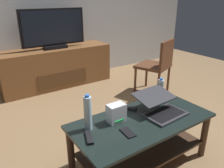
{
  "coord_description": "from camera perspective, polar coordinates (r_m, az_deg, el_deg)",
  "views": [
    {
      "loc": [
        -1.18,
        -1.42,
        1.43
      ],
      "look_at": [
        -0.02,
        0.29,
        0.6
      ],
      "focal_mm": 35.82,
      "sensor_mm": 36.0,
      "label": 1
    }
  ],
  "objects": [
    {
      "name": "soundbar_remote",
      "position": [
        1.68,
        -5.85,
        -13.42
      ],
      "size": [
        0.1,
        0.17,
        0.02
      ],
      "primitive_type": "cube",
      "rotation": [
        0.0,
        0.0,
        -0.36
      ],
      "color": "black",
      "rests_on": "coffee_table"
    },
    {
      "name": "coffee_table",
      "position": [
        2.0,
        7.51,
        -12.44
      ],
      "size": [
        1.21,
        0.59,
        0.45
      ],
      "color": "black",
      "rests_on": "ground"
    },
    {
      "name": "cell_phone",
      "position": [
        1.74,
        4.03,
        -12.24
      ],
      "size": [
        0.08,
        0.15,
        0.01
      ],
      "primitive_type": "cube",
      "rotation": [
        0.0,
        0.0,
        -0.08
      ],
      "color": "black",
      "rests_on": "coffee_table"
    },
    {
      "name": "laptop",
      "position": [
        2.03,
        12.35,
        -5.67
      ],
      "size": [
        0.38,
        0.4,
        0.17
      ],
      "color": "#333338",
      "rests_on": "coffee_table"
    },
    {
      "name": "tv_remote",
      "position": [
        2.07,
        4.15,
        -6.08
      ],
      "size": [
        0.12,
        0.16,
        0.02
      ],
      "primitive_type": "cube",
      "rotation": [
        0.0,
        0.0,
        0.55
      ],
      "color": "black",
      "rests_on": "coffee_table"
    },
    {
      "name": "water_bottle_near",
      "position": [
        1.72,
        -6.19,
        -7.44
      ],
      "size": [
        0.06,
        0.06,
        0.3
      ],
      "color": "silver",
      "rests_on": "coffee_table"
    },
    {
      "name": "media_cabinet",
      "position": [
        3.84,
        -13.96,
        4.27
      ],
      "size": [
        1.79,
        0.52,
        0.64
      ],
      "color": "brown",
      "rests_on": "ground"
    },
    {
      "name": "ground_plane",
      "position": [
        2.34,
        4.58,
        -16.03
      ],
      "size": [
        7.68,
        7.68,
        0.0
      ],
      "primitive_type": "plane",
      "color": "olive"
    },
    {
      "name": "television",
      "position": [
        3.69,
        -14.71,
        13.27
      ],
      "size": [
        1.02,
        0.2,
        0.61
      ],
      "color": "black",
      "rests_on": "media_cabinet"
    },
    {
      "name": "dining_chair",
      "position": [
        3.4,
        11.64,
        5.09
      ],
      "size": [
        0.57,
        0.57,
        0.84
      ],
      "color": "#59331E",
      "rests_on": "ground"
    },
    {
      "name": "water_bottle_far",
      "position": [
        2.28,
        12.3,
        -1.31
      ],
      "size": [
        0.06,
        0.06,
        0.22
      ],
      "color": "silver",
      "rests_on": "coffee_table"
    },
    {
      "name": "router_box",
      "position": [
        1.85,
        1.09,
        -7.4
      ],
      "size": [
        0.15,
        0.1,
        0.15
      ],
      "color": "silver",
      "rests_on": "coffee_table"
    }
  ]
}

